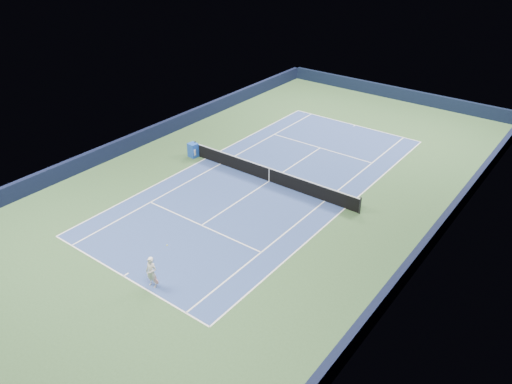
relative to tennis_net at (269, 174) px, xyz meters
The scene contains 19 objects.
ground 0.50m from the tennis_net, ahead, with size 40.00×40.00×0.00m, color #31512C.
wall_far 19.83m from the tennis_net, 90.00° to the left, with size 22.00×0.35×1.10m, color black.
wall_right 10.83m from the tennis_net, ahead, with size 0.35×40.00×1.10m, color black.
wall_left 10.83m from the tennis_net, behind, with size 0.35×40.00×1.10m, color black.
court_surface 0.50m from the tennis_net, ahead, with size 10.97×23.77×0.01m, color navy.
baseline_far 11.90m from the tennis_net, 90.00° to the left, with size 10.97×0.08×0.00m, color white.
baseline_near 11.90m from the tennis_net, 90.00° to the right, with size 10.97×0.08×0.00m, color white.
sideline_doubles_right 5.51m from the tennis_net, ahead, with size 0.08×23.77×0.00m, color white.
sideline_doubles_left 5.51m from the tennis_net, behind, with size 0.08×23.77×0.00m, color white.
sideline_singles_right 4.14m from the tennis_net, ahead, with size 0.08×23.77×0.00m, color white.
sideline_singles_left 4.14m from the tennis_net, behind, with size 0.08×23.77×0.00m, color white.
service_line_far 6.42m from the tennis_net, 90.00° to the left, with size 8.23×0.08×0.00m, color white.
service_line_near 6.42m from the tennis_net, 90.00° to the right, with size 8.23×0.08×0.00m, color white.
center_service_line 0.50m from the tennis_net, ahead, with size 0.08×12.80×0.00m, color white.
center_mark_far 11.75m from the tennis_net, 90.00° to the left, with size 0.08×0.30×0.00m, color white.
center_mark_near 11.75m from the tennis_net, 90.00° to the right, with size 0.08×0.30×0.00m, color white.
tennis_net is the anchor object (origin of this frame).
sponsor_cube 6.40m from the tennis_net, behind, with size 0.67×0.62×1.01m.
tennis_player 11.62m from the tennis_net, 81.82° to the right, with size 0.78×1.27×1.81m.
Camera 1 is at (16.29, -22.93, 15.33)m, focal length 35.00 mm.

